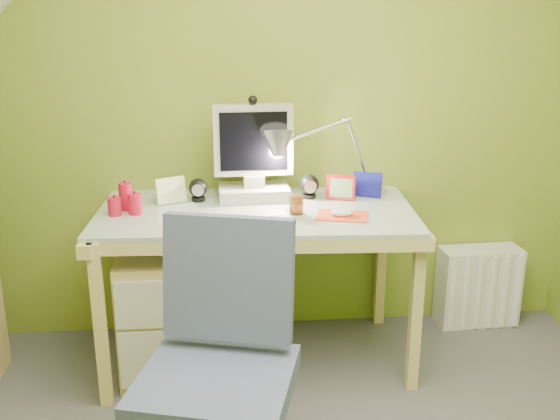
{
  "coord_description": "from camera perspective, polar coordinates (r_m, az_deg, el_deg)",
  "views": [
    {
      "loc": [
        -0.25,
        -1.67,
        1.72
      ],
      "look_at": [
        0.0,
        1.0,
        0.85
      ],
      "focal_mm": 42.0,
      "sensor_mm": 36.0,
      "label": 1
    }
  ],
  "objects": [
    {
      "name": "amber_tumbler",
      "position": [
        2.97,
        1.44,
        0.46
      ],
      "size": [
        0.07,
        0.07,
        0.08
      ],
      "primitive_type": "cylinder",
      "rotation": [
        0.0,
        0.0,
        -0.1
      ],
      "color": "brown",
      "rests_on": "desk"
    },
    {
      "name": "monitor",
      "position": [
        3.15,
        -2.34,
        5.54
      ],
      "size": [
        0.38,
        0.23,
        0.52
      ],
      "primitive_type": null,
      "rotation": [
        0.0,
        0.0,
        0.03
      ],
      "color": "#B3ACA1",
      "rests_on": "desk"
    },
    {
      "name": "photo_frame_blue",
      "position": [
        3.26,
        7.61,
        2.22
      ],
      "size": [
        0.14,
        0.07,
        0.12
      ],
      "primitive_type": "cube",
      "rotation": [
        0.0,
        0.0,
        -0.4
      ],
      "color": "navy",
      "rests_on": "desk"
    },
    {
      "name": "wall_back",
      "position": [
        3.32,
        -0.96,
        8.95
      ],
      "size": [
        3.2,
        0.01,
        2.4
      ],
      "primitive_type": "cube",
      "color": "olive",
      "rests_on": "floor"
    },
    {
      "name": "speaker_left",
      "position": [
        3.18,
        -7.14,
        1.75
      ],
      "size": [
        0.11,
        0.11,
        0.11
      ],
      "primitive_type": null,
      "rotation": [
        0.0,
        0.0,
        -0.26
      ],
      "color": "black",
      "rests_on": "desk"
    },
    {
      "name": "candle_cluster",
      "position": [
        3.07,
        -13.39,
        0.95
      ],
      "size": [
        0.2,
        0.18,
        0.13
      ],
      "primitive_type": null,
      "rotation": [
        0.0,
        0.0,
        0.23
      ],
      "color": "red",
      "rests_on": "desk"
    },
    {
      "name": "photo_frame_green",
      "position": [
        3.17,
        -9.5,
        1.71
      ],
      "size": [
        0.14,
        0.08,
        0.12
      ],
      "primitive_type": "cube",
      "rotation": [
        0.0,
        0.0,
        0.43
      ],
      "color": "beige",
      "rests_on": "desk"
    },
    {
      "name": "desk_lamp",
      "position": [
        3.2,
        5.77,
        6.2
      ],
      "size": [
        0.55,
        0.25,
        0.58
      ],
      "primitive_type": null,
      "rotation": [
        0.0,
        0.0,
        -0.04
      ],
      "color": "silver",
      "rests_on": "desk"
    },
    {
      "name": "radiator",
      "position": [
        3.77,
        16.86,
        -6.34
      ],
      "size": [
        0.44,
        0.2,
        0.44
      ],
      "primitive_type": "cube",
      "rotation": [
        0.0,
        0.0,
        0.05
      ],
      "color": "silver",
      "rests_on": "floor"
    },
    {
      "name": "keyboard",
      "position": [
        2.91,
        -3.52,
        -0.62
      ],
      "size": [
        0.43,
        0.18,
        0.02
      ],
      "primitive_type": "cube",
      "rotation": [
        0.0,
        0.0,
        0.11
      ],
      "color": "white",
      "rests_on": "desk"
    },
    {
      "name": "mousepad",
      "position": [
        2.96,
        5.43,
        -0.5
      ],
      "size": [
        0.26,
        0.21,
        0.01
      ],
      "primitive_type": "cube",
      "rotation": [
        0.0,
        0.0,
        -0.25
      ],
      "color": "red",
      "rests_on": "desk"
    },
    {
      "name": "task_chair",
      "position": [
        2.25,
        -5.63,
        -14.4
      ],
      "size": [
        0.7,
        0.7,
        1.03
      ],
      "primitive_type": null,
      "rotation": [
        0.0,
        0.0,
        -0.27
      ],
      "color": "#434D6F",
      "rests_on": "floor"
    },
    {
      "name": "photo_frame_red",
      "position": [
        3.19,
        5.32,
        1.97
      ],
      "size": [
        0.14,
        0.06,
        0.12
      ],
      "primitive_type": "cube",
      "rotation": [
        0.0,
        0.0,
        -0.31
      ],
      "color": "red",
      "rests_on": "desk"
    },
    {
      "name": "mouse",
      "position": [
        2.95,
        5.43,
        -0.23
      ],
      "size": [
        0.12,
        0.09,
        0.03
      ],
      "primitive_type": "ellipsoid",
      "rotation": [
        0.0,
        0.0,
        -0.25
      ],
      "color": "white",
      "rests_on": "mousepad"
    },
    {
      "name": "desk",
      "position": [
        3.19,
        -2.02,
        -6.65
      ],
      "size": [
        1.5,
        0.81,
        0.78
      ],
      "primitive_type": null,
      "rotation": [
        0.0,
        0.0,
        -0.06
      ],
      "color": "tan",
      "rests_on": "floor"
    },
    {
      "name": "speaker_right",
      "position": [
        3.21,
        2.55,
        2.07
      ],
      "size": [
        0.12,
        0.12,
        0.12
      ],
      "primitive_type": null,
      "rotation": [
        0.0,
        0.0,
        0.22
      ],
      "color": "black",
      "rests_on": "desk"
    }
  ]
}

